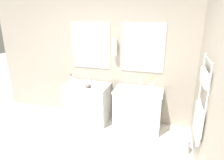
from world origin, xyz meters
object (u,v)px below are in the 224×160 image
Objects in this scene: amenity_bowl at (88,86)px; flower_vase at (152,85)px; vanity_left at (86,103)px; waste_bin at (182,145)px; toiletry_bottle at (71,80)px; vanity_right at (137,110)px.

flower_vase reaches higher than amenity_bowl.
vanity_left is at bearing -179.33° from flower_vase.
toiletry_bottle is at bearing 168.29° from waste_bin.
vanity_right is 2.91× the size of flower_vase.
vanity_left and vanity_right have the same top height.
vanity_left is at bearing 165.00° from waste_bin.
flower_vase is 1.19× the size of waste_bin.
vanity_left is 1.00× the size of vanity_right.
flower_vase is at bearing 138.20° from waste_bin.
vanity_right is (1.05, 0.00, 0.00)m from vanity_left.
amenity_bowl is at bearing 167.69° from waste_bin.
toiletry_bottle is 0.40m from amenity_bowl.
toiletry_bottle is 2.31m from waste_bin.
flower_vase is at bearing 6.38° from amenity_bowl.
vanity_right is at bearing 2.35° from toiletry_bottle.
waste_bin is (0.57, -0.51, -0.78)m from flower_vase.
vanity_right is at bearing 7.07° from amenity_bowl.
waste_bin is (2.14, -0.44, -0.75)m from toiletry_bottle.
flower_vase is at bearing 2.54° from toiletry_bottle.
toiletry_bottle is (-1.33, -0.05, 0.49)m from vanity_right.
flower_vase is (1.28, 0.01, 0.51)m from vanity_left.
vanity_right is at bearing 148.40° from waste_bin.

